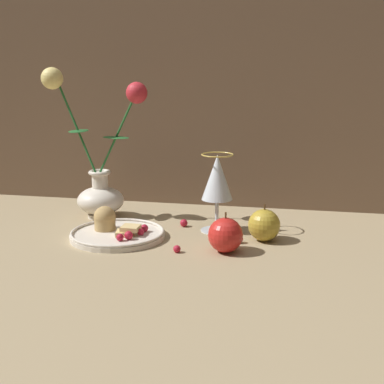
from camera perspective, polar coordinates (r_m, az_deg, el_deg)
name	(u,v)px	position (r m, az deg, el deg)	size (l,w,h in m)	color
ground_plane	(151,235)	(1.17, -4.37, -4.61)	(2.40, 2.40, 0.00)	#9E8966
vase	(99,175)	(1.30, -9.89, 1.77)	(0.25, 0.11, 0.36)	silver
plate_with_pastries	(116,231)	(1.16, -8.15, -4.14)	(0.20, 0.20, 0.06)	silver
wine_glass	(217,181)	(1.17, 2.70, 1.22)	(0.07, 0.07, 0.17)	silver
apple_beside_vase	(225,235)	(1.06, 3.58, -4.61)	(0.07, 0.07, 0.08)	red
apple_near_glass	(264,225)	(1.13, 7.70, -3.52)	(0.07, 0.07, 0.08)	#B2932D
berry_near_plate	(239,239)	(1.12, 5.05, -5.04)	(0.02, 0.02, 0.02)	#AD192D
berry_front_center	(184,223)	(1.23, -0.88, -3.32)	(0.02, 0.02, 0.02)	#AD192D
berry_by_glass_stem	(220,236)	(1.14, 3.01, -4.67)	(0.02, 0.02, 0.02)	#AD192D
berry_under_candlestick	(177,249)	(1.06, -1.62, -6.09)	(0.01, 0.01, 0.01)	#AD192D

